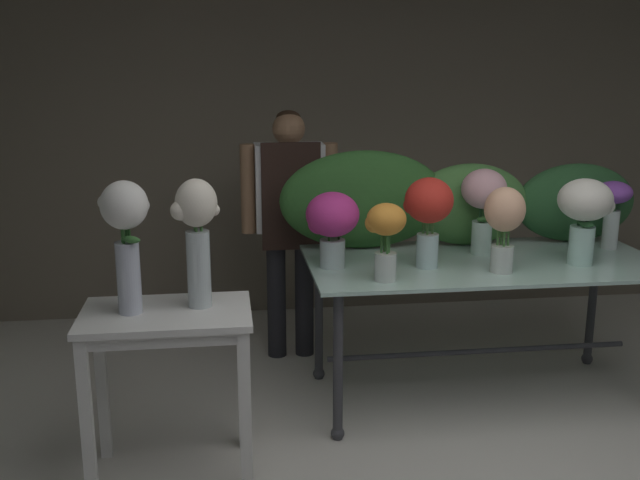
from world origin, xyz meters
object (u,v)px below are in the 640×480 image
(vase_violet_lilies, at_px, (613,206))
(vase_cream_lisianthus_tall, at_px, (197,232))
(display_table_glass, at_px, (482,281))
(vase_blush_carnations, at_px, (484,199))
(vase_magenta_anemones, at_px, (332,221))
(vase_peach_hydrangea, at_px, (505,220))
(side_table_white, at_px, (167,337))
(florist, at_px, (290,208))
(vase_scarlet_tulips, at_px, (429,209))
(vase_ivory_freesia, at_px, (584,210))
(vase_sunset_dahlias, at_px, (385,232))
(vase_white_roses_tall, at_px, (126,232))

(vase_violet_lilies, xyz_separation_m, vase_cream_lisianthus_tall, (-2.32, -0.68, 0.07))
(vase_violet_lilies, bearing_deg, vase_cream_lisianthus_tall, -163.65)
(display_table_glass, height_order, vase_blush_carnations, vase_blush_carnations)
(vase_magenta_anemones, bearing_deg, vase_peach_hydrangea, -13.51)
(side_table_white, distance_m, vase_magenta_anemones, 1.06)
(vase_violet_lilies, distance_m, vase_peach_hydrangea, 0.88)
(florist, distance_m, vase_magenta_anemones, 0.80)
(vase_scarlet_tulips, bearing_deg, vase_ivory_freesia, -3.64)
(vase_blush_carnations, distance_m, vase_peach_hydrangea, 0.37)
(display_table_glass, distance_m, vase_scarlet_tulips, 0.56)
(side_table_white, xyz_separation_m, vase_sunset_dahlias, (1.04, 0.28, 0.38))
(florist, xyz_separation_m, vase_blush_carnations, (1.02, -0.62, 0.15))
(vase_violet_lilies, bearing_deg, vase_white_roses_tall, -164.45)
(vase_peach_hydrangea, bearing_deg, vase_ivory_freesia, 10.38)
(vase_peach_hydrangea, bearing_deg, vase_white_roses_tall, -169.18)
(vase_white_roses_tall, bearing_deg, vase_ivory_freesia, 10.73)
(side_table_white, xyz_separation_m, vase_peach_hydrangea, (1.68, 0.35, 0.41))
(side_table_white, height_order, vase_blush_carnations, vase_blush_carnations)
(vase_violet_lilies, xyz_separation_m, vase_blush_carnations, (-0.77, -0.01, 0.06))
(vase_scarlet_tulips, relative_size, vase_blush_carnations, 0.99)
(vase_magenta_anemones, bearing_deg, display_table_glass, 1.96)
(vase_ivory_freesia, relative_size, vase_peach_hydrangea, 1.04)
(vase_ivory_freesia, bearing_deg, display_table_glass, 162.85)
(display_table_glass, distance_m, vase_cream_lisianthus_tall, 1.67)
(vase_ivory_freesia, xyz_separation_m, vase_peach_hydrangea, (-0.47, -0.09, -0.02))
(vase_scarlet_tulips, height_order, vase_magenta_anemones, vase_scarlet_tulips)
(vase_ivory_freesia, relative_size, vase_white_roses_tall, 0.79)
(display_table_glass, relative_size, vase_peach_hydrangea, 4.33)
(vase_scarlet_tulips, bearing_deg, vase_magenta_anemones, 172.31)
(vase_violet_lilies, relative_size, vase_peach_hydrangea, 0.89)
(vase_sunset_dahlias, height_order, vase_magenta_anemones, vase_magenta_anemones)
(vase_blush_carnations, distance_m, vase_cream_lisianthus_tall, 1.69)
(vase_cream_lisianthus_tall, bearing_deg, vase_blush_carnations, 23.44)
(vase_sunset_dahlias, bearing_deg, display_table_glass, 25.92)
(vase_violet_lilies, distance_m, vase_blush_carnations, 0.78)
(florist, relative_size, vase_white_roses_tall, 2.70)
(side_table_white, xyz_separation_m, vase_blush_carnations, (1.70, 0.72, 0.45))
(vase_ivory_freesia, bearing_deg, side_table_white, -168.54)
(display_table_glass, bearing_deg, vase_sunset_dahlias, -154.08)
(vase_violet_lilies, height_order, vase_magenta_anemones, vase_magenta_anemones)
(vase_sunset_dahlias, bearing_deg, florist, 109.39)
(vase_ivory_freesia, height_order, vase_sunset_dahlias, vase_ivory_freesia)
(vase_blush_carnations, xyz_separation_m, vase_peach_hydrangea, (-0.02, -0.37, -0.04))
(vase_violet_lilies, bearing_deg, vase_peach_hydrangea, -154.42)
(vase_blush_carnations, bearing_deg, side_table_white, -157.03)
(side_table_white, xyz_separation_m, vase_scarlet_tulips, (1.32, 0.49, 0.45))
(florist, bearing_deg, vase_sunset_dahlias, -70.61)
(display_table_glass, distance_m, vase_magenta_anemones, 0.92)
(vase_peach_hydrangea, xyz_separation_m, vase_sunset_dahlias, (-0.63, -0.07, -0.03))
(vase_violet_lilies, relative_size, vase_white_roses_tall, 0.67)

